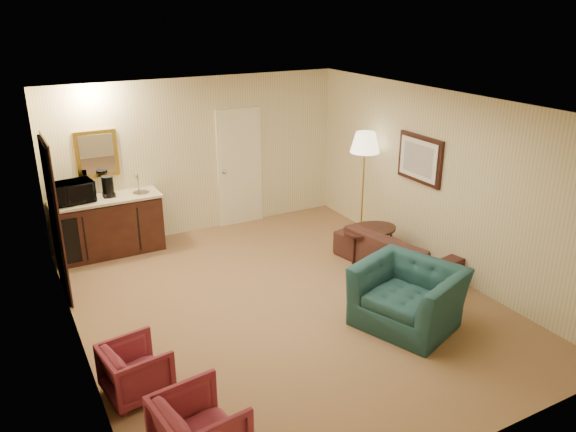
# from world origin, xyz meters

# --- Properties ---
(ground) EXTENTS (6.00, 6.00, 0.00)m
(ground) POSITION_xyz_m (0.00, 0.00, 0.00)
(ground) COLOR #8E6548
(ground) RESTS_ON ground
(room_walls) EXTENTS (5.02, 6.01, 2.61)m
(room_walls) POSITION_xyz_m (-0.10, 0.77, 1.72)
(room_walls) COLOR beige
(room_walls) RESTS_ON ground
(wetbar_cabinet) EXTENTS (1.64, 0.58, 0.92)m
(wetbar_cabinet) POSITION_xyz_m (-1.65, 2.72, 0.46)
(wetbar_cabinet) COLOR #361C11
(wetbar_cabinet) RESTS_ON ground
(sofa) EXTENTS (0.92, 1.95, 0.73)m
(sofa) POSITION_xyz_m (1.95, 0.18, 0.37)
(sofa) COLOR black
(sofa) RESTS_ON ground
(teal_armchair) EXTENTS (1.12, 1.36, 1.02)m
(teal_armchair) POSITION_xyz_m (1.08, -1.13, 0.51)
(teal_armchair) COLOR #1B3D45
(teal_armchair) RESTS_ON ground
(rose_chair_near) EXTENTS (0.64, 0.67, 0.61)m
(rose_chair_near) POSITION_xyz_m (-2.15, -0.88, 0.31)
(rose_chair_near) COLOR maroon
(rose_chair_near) RESTS_ON ground
(rose_chair_far) EXTENTS (0.72, 0.75, 0.70)m
(rose_chair_far) POSITION_xyz_m (-1.90, -2.03, 0.35)
(rose_chair_far) COLOR maroon
(rose_chair_far) RESTS_ON ground
(coffee_table) EXTENTS (1.02, 0.87, 0.50)m
(coffee_table) POSITION_xyz_m (1.80, 0.62, 0.25)
(coffee_table) COLOR black
(coffee_table) RESTS_ON ground
(floor_lamp) EXTENTS (0.52, 0.52, 1.80)m
(floor_lamp) POSITION_xyz_m (2.20, 1.40, 0.90)
(floor_lamp) COLOR gold
(floor_lamp) RESTS_ON ground
(waste_bin) EXTENTS (0.31, 0.31, 0.32)m
(waste_bin) POSITION_xyz_m (-1.00, 2.65, 0.16)
(waste_bin) COLOR black
(waste_bin) RESTS_ON ground
(microwave) EXTENTS (0.61, 0.40, 0.39)m
(microwave) POSITION_xyz_m (-2.10, 2.73, 1.11)
(microwave) COLOR black
(microwave) RESTS_ON wetbar_cabinet
(coffee_maker) EXTENTS (0.19, 0.19, 0.32)m
(coffee_maker) POSITION_xyz_m (-1.58, 2.75, 1.08)
(coffee_maker) COLOR black
(coffee_maker) RESTS_ON wetbar_cabinet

